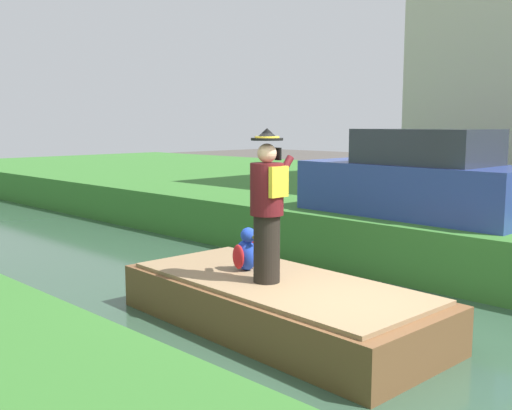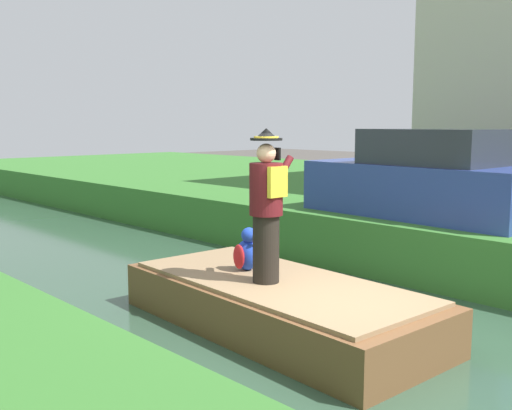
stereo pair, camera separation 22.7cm
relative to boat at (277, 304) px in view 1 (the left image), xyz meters
The scene contains 6 objects.
ground_plane 1.22m from the boat, 90.00° to the right, with size 80.00×80.00×0.00m, color #4C4742.
canal_water 1.20m from the boat, 90.00° to the right, with size 5.54×48.00×0.10m, color #33513D.
boat is the anchor object (origin of this frame).
person_pirate 1.24m from the boat, behind, with size 0.61×0.42×1.85m.
parrot_plush 0.83m from the boat, 83.71° to the left, with size 0.36×0.34×0.57m.
parked_car_blue 4.29m from the boat, ahead, with size 1.84×4.06×1.50m.
Camera 1 is at (-5.27, -3.70, 2.61)m, focal length 42.03 mm.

